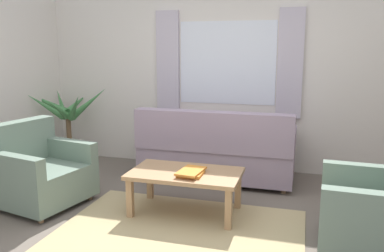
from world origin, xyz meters
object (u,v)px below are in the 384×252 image
Objects in this scene: armchair_right at (381,212)px; coffee_table at (185,177)px; couch at (217,152)px; armchair_left at (39,172)px; book_stack_on_table at (191,172)px; potted_plant at (69,131)px.

armchair_right is 0.80× the size of coffee_table.
armchair_left is at bearing 37.55° from couch.
armchair_right is at bearing -8.38° from book_stack_on_table.
coffee_table is (-0.08, -1.08, 0.01)m from couch.
couch is 5.30× the size of book_stack_on_table.
potted_plant reaches higher than couch.
couch reaches higher than armchair_left.
armchair_left and armchair_right have the same top height.
potted_plant reaches higher than coffee_table.
armchair_left reaches higher than coffee_table.
potted_plant is (-2.15, 1.26, 0.10)m from coffee_table.
coffee_table is 0.83× the size of potted_plant.
couch reaches higher than armchair_right.
coffee_table is at bearing 85.97° from couch.
armchair_right is at bearing -80.54° from armchair_left.
armchair_left is 1.67m from book_stack_on_table.
couch is 1.44× the size of potted_plant.
armchair_left is at bearing -89.49° from armchair_right.
potted_plant reaches higher than armchair_left.
potted_plant reaches higher than armchair_right.
book_stack_on_table is at bearing -31.06° from potted_plant.
book_stack_on_table is at bearing 90.22° from couch.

